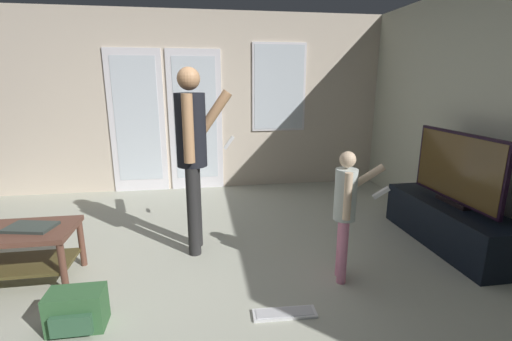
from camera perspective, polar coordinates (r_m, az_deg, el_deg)
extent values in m
cube|color=#B5B6A4|center=(2.96, -14.20, -18.25)|extent=(6.09, 5.49, 0.02)
cube|color=beige|center=(5.23, -12.54, 10.54)|extent=(6.09, 0.06, 2.50)
cube|color=white|center=(5.27, -18.64, 7.23)|extent=(0.76, 0.02, 2.03)
cube|color=silver|center=(5.25, -18.71, 7.75)|extent=(0.60, 0.01, 1.73)
cube|color=white|center=(5.20, -9.73, 7.68)|extent=(0.76, 0.02, 2.03)
cube|color=silver|center=(5.18, -9.76, 8.21)|extent=(0.60, 0.01, 1.73)
cube|color=white|center=(5.29, 3.75, 13.24)|extent=(0.79, 0.02, 1.26)
cube|color=silver|center=(5.28, 3.78, 13.24)|extent=(0.73, 0.01, 1.20)
cube|color=brown|center=(3.33, -34.97, -8.22)|extent=(0.92, 0.50, 0.04)
cube|color=#4E4422|center=(3.44, -34.30, -12.48)|extent=(0.84, 0.42, 0.02)
cylinder|color=brown|center=(3.07, -28.75, -13.78)|extent=(0.05, 0.05, 0.41)
cylinder|color=brown|center=(3.44, -26.38, -10.50)|extent=(0.05, 0.05, 0.41)
cube|color=black|center=(3.95, 28.78, -7.60)|extent=(0.49, 1.45, 0.42)
cube|color=black|center=(3.46, 36.06, -11.27)|extent=(0.41, 0.02, 0.23)
cube|color=black|center=(3.88, 29.18, -4.45)|extent=(0.08, 0.39, 0.04)
cube|color=black|center=(3.79, 29.81, 0.51)|extent=(0.04, 1.12, 0.65)
cube|color=#4C3819|center=(3.78, 29.57, 0.50)|extent=(0.00, 1.07, 0.60)
cylinder|color=#282728|center=(3.26, -10.10, -6.66)|extent=(0.11, 0.11, 0.82)
cylinder|color=#282728|center=(3.42, -9.78, -5.59)|extent=(0.11, 0.11, 0.82)
cylinder|color=black|center=(3.16, -10.51, 6.43)|extent=(0.27, 0.27, 0.64)
sphere|color=tan|center=(3.14, -10.88, 14.40)|extent=(0.20, 0.20, 0.20)
cylinder|color=tan|center=(2.98, -10.93, 6.64)|extent=(0.09, 0.09, 0.57)
cylinder|color=tan|center=(3.32, -7.36, 8.44)|extent=(0.41, 0.13, 0.52)
cube|color=white|center=(3.34, -4.40, 4.51)|extent=(0.11, 0.05, 0.13)
cylinder|color=pink|center=(2.91, 13.86, -12.81)|extent=(0.07, 0.07, 0.52)
cylinder|color=pink|center=(3.01, 13.60, -11.85)|extent=(0.07, 0.07, 0.52)
cylinder|color=silver|center=(2.79, 14.28, -3.81)|extent=(0.17, 0.17, 0.40)
sphere|color=beige|center=(2.71, 14.64, 1.74)|extent=(0.12, 0.12, 0.12)
cylinder|color=beige|center=(2.67, 14.62, -4.10)|extent=(0.06, 0.06, 0.36)
cylinder|color=beige|center=(2.89, 16.96, -1.36)|extent=(0.33, 0.14, 0.26)
cube|color=white|center=(2.95, 19.59, -3.41)|extent=(0.14, 0.07, 0.11)
cube|color=#356238|center=(2.70, -27.00, -19.40)|extent=(0.35, 0.20, 0.26)
cube|color=#345D40|center=(2.63, -27.74, -21.37)|extent=(0.25, 0.04, 0.13)
cube|color=white|center=(2.62, 4.66, -22.08)|extent=(0.45, 0.15, 0.02)
cube|color=silver|center=(2.62, 4.67, -21.89)|extent=(0.40, 0.12, 0.00)
cube|color=#2F3A36|center=(3.27, -32.69, -7.73)|extent=(0.39, 0.29, 0.02)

